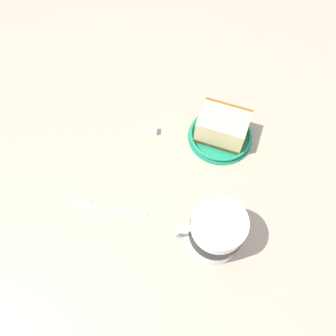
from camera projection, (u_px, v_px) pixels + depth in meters
ground_plane at (177, 152)px, 67.91cm from camera, size 150.77×150.77×3.05cm
small_plate at (220, 135)px, 67.07cm from camera, size 13.06×13.06×1.58cm
cake_slice at (223, 126)px, 64.60cm from camera, size 10.90×9.22×5.47cm
tea_mug at (216, 231)px, 53.06cm from camera, size 11.38×8.83×9.82cm
teaspoon at (96, 206)px, 60.19cm from camera, size 13.36×2.21×0.80cm
sugar_cube at (154, 130)px, 67.76cm from camera, size 1.46×1.46×1.41cm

